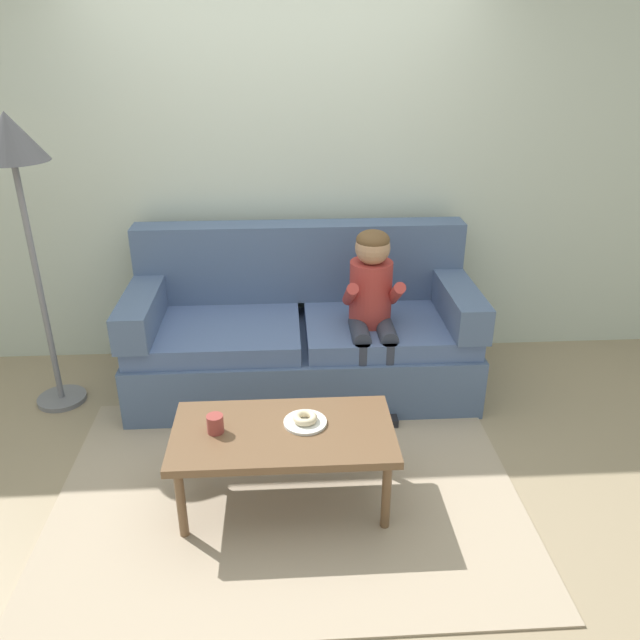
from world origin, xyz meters
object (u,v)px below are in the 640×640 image
object	(u,v)px
couch	(302,335)
mug	(215,424)
person_child	(372,302)
floor_lamp	(14,163)
coffee_table	(283,438)
donut	(305,418)

from	to	relation	value
couch	mug	world-z (taller)	couch
person_child	floor_lamp	xyz separation A→B (m)	(-1.97, 0.08, 0.84)
floor_lamp	coffee_table	bearing A→B (deg)	-35.77
couch	person_child	world-z (taller)	person_child
coffee_table	person_child	bearing A→B (deg)	59.87
coffee_table	mug	bearing A→B (deg)	179.05
person_child	floor_lamp	bearing A→B (deg)	177.71
couch	mug	bearing A→B (deg)	-111.26
person_child	coffee_table	bearing A→B (deg)	-120.13
mug	donut	bearing A→B (deg)	5.82
couch	person_child	distance (m)	0.56
coffee_table	floor_lamp	size ratio (longest dim) A/B	0.60
person_child	couch	bearing A→B (deg)	152.72
donut	person_child	bearing A→B (deg)	63.81
donut	mug	xyz separation A→B (m)	(-0.43, -0.04, 0.01)
person_child	mug	size ratio (longest dim) A/B	12.24
donut	mug	size ratio (longest dim) A/B	1.33
person_child	floor_lamp	size ratio (longest dim) A/B	0.62
coffee_table	floor_lamp	bearing A→B (deg)	144.23
donut	mug	bearing A→B (deg)	-174.18
couch	coffee_table	xyz separation A→B (m)	(-0.13, -1.16, 0.02)
couch	floor_lamp	xyz separation A→B (m)	(-1.55, -0.14, 1.15)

